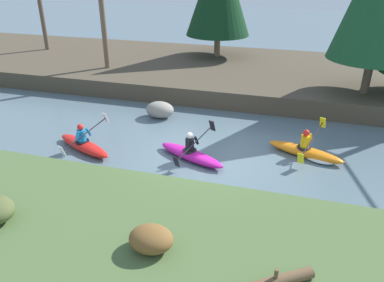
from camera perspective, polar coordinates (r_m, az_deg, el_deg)
name	(u,v)px	position (r m, az deg, el deg)	size (l,w,h in m)	color
ground_plane	(206,159)	(13.02, 2.17, -2.81)	(90.00, 90.00, 0.00)	slate
riverbank_near	(150,255)	(8.85, -6.44, -16.91)	(44.00, 5.81, 0.56)	#4C6638
riverbank_far	(248,74)	(21.58, 8.53, 10.09)	(44.00, 9.68, 0.86)	#4C4233
bare_tree_upstream	(41,4)	(26.79, -22.01, 18.76)	(3.30, 3.26, 5.96)	brown
bare_tree_mid_upstream	(104,15)	(21.01, -13.33, 18.12)	(3.22, 3.18, 5.81)	brown
shrub_clump_third	(151,239)	(8.42, -6.26, -14.61)	(0.99, 0.82, 0.54)	brown
kayaker_lead	(308,152)	(13.69, 17.30, -1.60)	(2.74, 2.01, 1.20)	orange
kayaker_middle	(191,154)	(12.90, -0.10, -1.95)	(2.71, 1.97, 1.20)	#C61999
kayaker_trailing	(84,145)	(14.09, -16.14, -0.52)	(2.71, 1.96, 1.20)	red
boulder_midstream	(160,110)	(16.40, -4.93, 4.78)	(1.24, 0.97, 0.70)	gray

